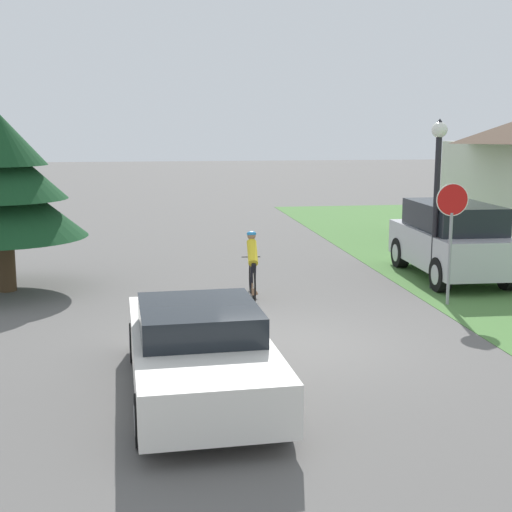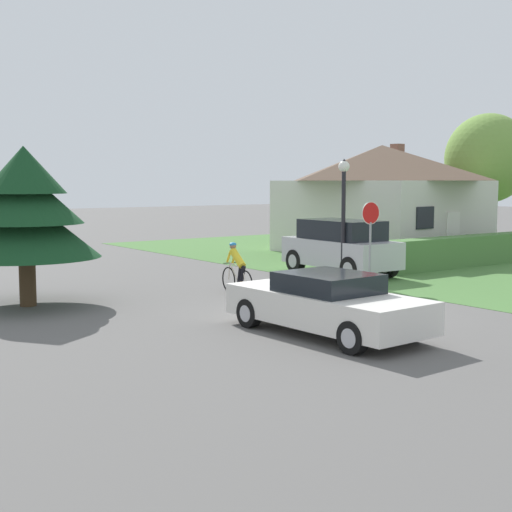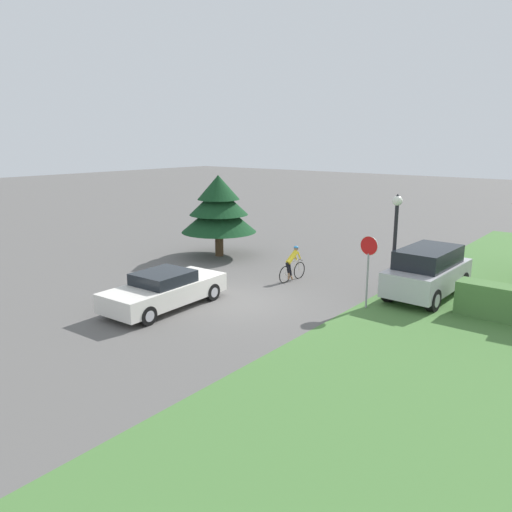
% 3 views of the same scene
% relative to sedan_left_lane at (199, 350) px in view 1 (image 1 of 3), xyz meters
% --- Properties ---
extents(ground_plane, '(140.00, 140.00, 0.00)m').
position_rel_sedan_left_lane_xyz_m(ground_plane, '(1.85, 2.04, -0.66)').
color(ground_plane, '#5B5956').
extents(sedan_left_lane, '(2.10, 4.81, 1.34)m').
position_rel_sedan_left_lane_xyz_m(sedan_left_lane, '(0.00, 0.00, 0.00)').
color(sedan_left_lane, silver).
rests_on(sedan_left_lane, ground).
extents(cyclist, '(0.44, 1.75, 1.51)m').
position_rel_sedan_left_lane_xyz_m(cyclist, '(1.62, 5.77, 0.06)').
color(cyclist, black).
rests_on(cyclist, ground).
extents(parked_suv_right, '(2.09, 4.47, 1.94)m').
position_rel_sedan_left_lane_xyz_m(parked_suv_right, '(6.98, 7.14, 0.33)').
color(parked_suv_right, '#B7B7BC').
rests_on(parked_suv_right, ground).
extents(stop_sign, '(0.70, 0.07, 2.66)m').
position_rel_sedan_left_lane_xyz_m(stop_sign, '(5.76, 4.47, 1.22)').
color(stop_sign, gray).
rests_on(stop_sign, ground).
extents(street_lamp, '(0.37, 0.37, 4.03)m').
position_rel_sedan_left_lane_xyz_m(street_lamp, '(6.05, 6.02, 2.05)').
color(street_lamp, black).
rests_on(street_lamp, ground).
extents(conifer_tall_near, '(3.87, 3.87, 4.20)m').
position_rel_sedan_left_lane_xyz_m(conifer_tall_near, '(-4.04, 7.30, 1.87)').
color(conifer_tall_near, '#4C3823').
rests_on(conifer_tall_near, ground).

